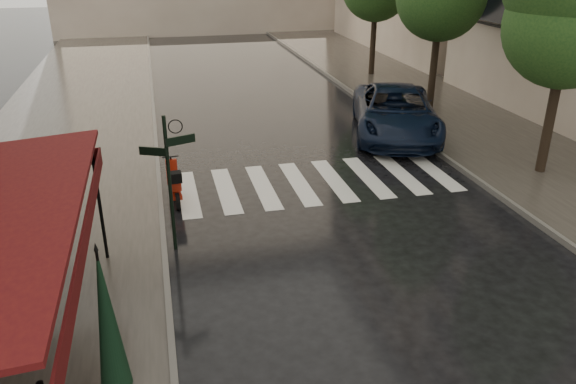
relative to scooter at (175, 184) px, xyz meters
name	(u,v)px	position (x,y,z in m)	size (l,w,h in m)	color
ground	(252,320)	(1.05, -5.60, -0.49)	(120.00, 120.00, 0.00)	black
sidewalk_near	(67,136)	(-3.45, 6.40, -0.43)	(6.00, 60.00, 0.12)	#38332D
sidewalk_far	(446,109)	(11.30, 6.40, -0.43)	(5.50, 60.00, 0.12)	#38332D
curb_near	(155,129)	(-0.40, 6.40, -0.42)	(0.12, 60.00, 0.16)	#595651
curb_far	(382,113)	(8.50, 6.40, -0.42)	(0.12, 60.00, 0.16)	#595651
crosswalk	(316,182)	(4.03, 0.40, -0.49)	(7.85, 3.20, 0.01)	silver
signpost	(169,173)	(-0.14, -2.60, 1.34)	(1.17, 0.29, 3.10)	black
scooter	(175,184)	(0.00, 0.00, 0.00)	(0.44, 1.62, 1.06)	black
parked_car	(395,112)	(7.95, 3.95, 0.35)	(2.79, 6.04, 1.68)	black
parasol_front	(107,320)	(-1.22, -7.10, 0.99)	(0.46, 0.46, 2.55)	black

